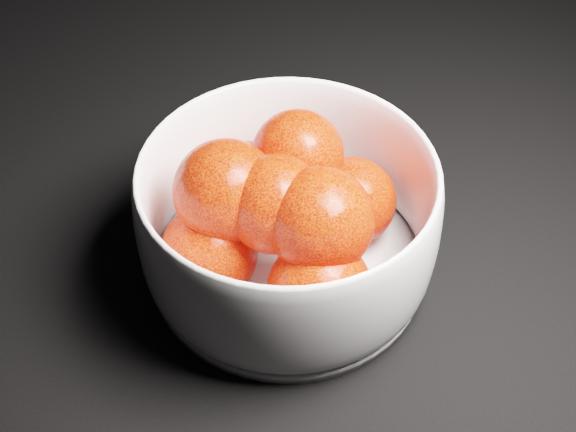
# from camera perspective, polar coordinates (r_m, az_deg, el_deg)

# --- Properties ---
(bowl) EXTENTS (0.20, 0.20, 0.10)m
(bowl) POSITION_cam_1_polar(r_m,az_deg,el_deg) (0.53, 0.00, -0.37)
(bowl) COLOR white
(bowl) RESTS_ON ground
(orange_pile) EXTENTS (0.15, 0.15, 0.10)m
(orange_pile) POSITION_cam_1_polar(r_m,az_deg,el_deg) (0.52, -0.49, 0.17)
(orange_pile) COLOR red
(orange_pile) RESTS_ON bowl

